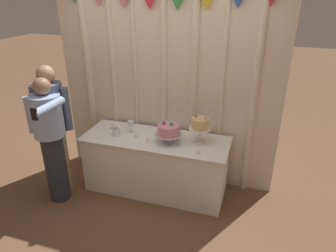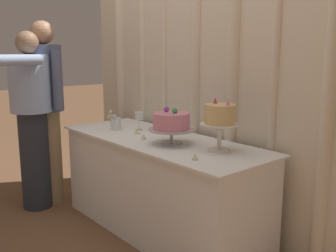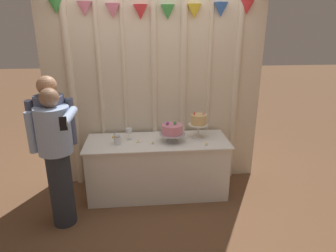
% 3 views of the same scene
% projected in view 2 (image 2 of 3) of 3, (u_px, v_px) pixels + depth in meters
% --- Properties ---
extents(ground_plane, '(24.00, 24.00, 0.00)m').
position_uv_depth(ground_plane, '(150.00, 234.00, 2.92)').
color(ground_plane, brown).
extents(draped_curtain, '(2.83, 0.17, 2.68)m').
position_uv_depth(draped_curtain, '(198.00, 44.00, 2.96)').
color(draped_curtain, beige).
rests_on(draped_curtain, ground_plane).
extents(cake_table, '(1.78, 0.66, 0.73)m').
position_uv_depth(cake_table, '(160.00, 186.00, 2.92)').
color(cake_table, white).
rests_on(cake_table, ground_plane).
extents(cake_display_nearleft, '(0.32, 0.32, 0.26)m').
position_uv_depth(cake_display_nearleft, '(171.00, 122.00, 2.65)').
color(cake_display_nearleft, '#B2B2B7').
rests_on(cake_display_nearleft, cake_table).
extents(cake_display_nearright, '(0.26, 0.26, 0.35)m').
position_uv_depth(cake_display_nearright, '(220.00, 117.00, 2.45)').
color(cake_display_nearright, silver).
rests_on(cake_display_nearright, cake_table).
extents(wine_glass, '(0.07, 0.07, 0.15)m').
position_uv_depth(wine_glass, '(139.00, 117.00, 3.13)').
color(wine_glass, silver).
rests_on(wine_glass, cake_table).
extents(flower_vase, '(0.11, 0.10, 0.16)m').
position_uv_depth(flower_vase, '(115.00, 123.00, 3.15)').
color(flower_vase, silver).
rests_on(flower_vase, cake_table).
extents(tealight_far_left, '(0.05, 0.05, 0.03)m').
position_uv_depth(tealight_far_left, '(137.00, 133.00, 3.00)').
color(tealight_far_left, beige).
rests_on(tealight_far_left, cake_table).
extents(tealight_near_left, '(0.04, 0.04, 0.03)m').
position_uv_depth(tealight_near_left, '(143.00, 138.00, 2.82)').
color(tealight_near_left, beige).
rests_on(tealight_near_left, cake_table).
extents(tealight_near_right, '(0.04, 0.04, 0.04)m').
position_uv_depth(tealight_near_right, '(195.00, 158.00, 2.28)').
color(tealight_near_right, beige).
rests_on(tealight_near_right, cake_table).
extents(guest_man_dark_suit, '(0.47, 0.34, 1.63)m').
position_uv_depth(guest_man_dark_suit, '(46.00, 105.00, 3.42)').
color(guest_man_dark_suit, '#9E8966').
rests_on(guest_man_dark_suit, ground_plane).
extents(guest_man_pink_jacket, '(0.51, 0.60, 1.53)m').
position_uv_depth(guest_man_pink_jacket, '(31.00, 114.00, 3.29)').
color(guest_man_pink_jacket, '#282D38').
rests_on(guest_man_pink_jacket, ground_plane).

